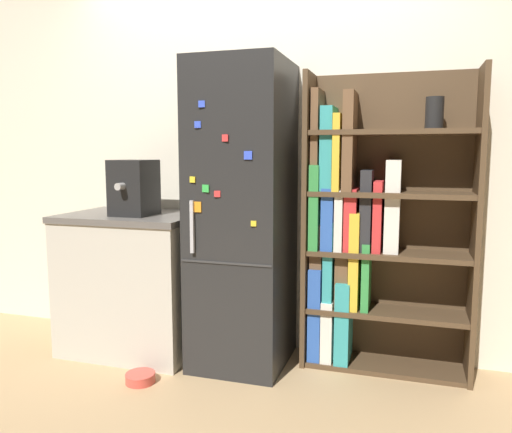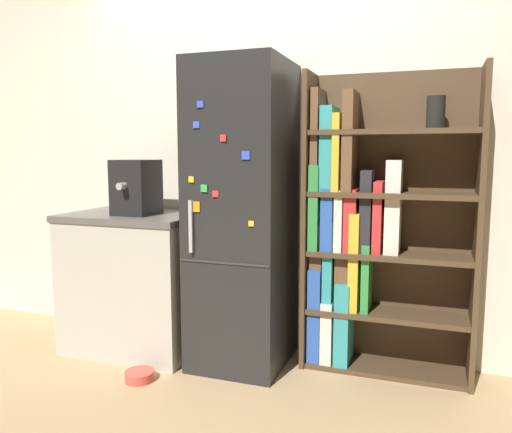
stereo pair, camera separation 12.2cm
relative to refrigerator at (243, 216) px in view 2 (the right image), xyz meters
The scene contains 7 objects.
ground_plane 0.94m from the refrigerator, 89.98° to the right, with size 16.00×16.00×0.00m, color tan.
wall_back 0.50m from the refrigerator, 89.99° to the left, with size 8.00×0.05×2.60m.
refrigerator is the anchor object (origin of this frame).
bookshelf 0.75m from the refrigerator, 13.70° to the left, with size 0.99×0.32×1.79m.
kitchen_counter 0.89m from the refrigerator, behind, with size 0.88×0.66×0.92m.
espresso_machine 0.73m from the refrigerator, behind, with size 0.24×0.32×0.35m.
pet_bowl 1.11m from the refrigerator, 134.93° to the right, with size 0.17×0.17×0.06m.
Camera 2 is at (1.09, -2.69, 1.32)m, focal length 35.00 mm.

